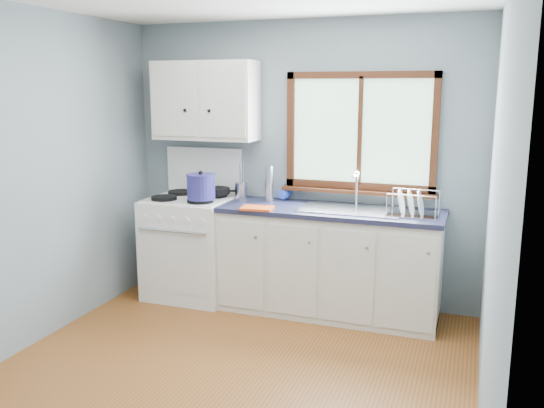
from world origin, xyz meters
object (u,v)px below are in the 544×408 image
(thermos, at_px, (269,184))
(skillet, at_px, (216,191))
(gas_range, at_px, (192,244))
(sink, at_px, (351,217))
(stockpot, at_px, (201,186))
(base_cabinets, at_px, (329,267))
(dish_rack, at_px, (412,209))
(utensil_crock, at_px, (241,190))

(thermos, bearing_deg, skillet, -179.05)
(gas_range, bearing_deg, sink, 0.71)
(stockpot, bearing_deg, base_cabinets, 9.07)
(sink, height_order, skillet, sink)
(thermos, distance_m, dish_rack, 1.28)
(gas_range, relative_size, skillet, 3.29)
(gas_range, bearing_deg, base_cabinets, 0.82)
(base_cabinets, relative_size, thermos, 5.80)
(base_cabinets, xyz_separation_m, dish_rack, (0.68, -0.04, 0.56))
(utensil_crock, bearing_deg, base_cabinets, -11.21)
(base_cabinets, bearing_deg, dish_rack, -3.38)
(skillet, xyz_separation_m, dish_rack, (1.78, -0.15, -0.01))
(skillet, bearing_deg, utensil_crock, -1.92)
(base_cabinets, height_order, sink, sink)
(sink, distance_m, thermos, 0.81)
(base_cabinets, relative_size, sink, 2.20)
(sink, bearing_deg, skillet, 175.06)
(base_cabinets, height_order, skillet, skillet)
(stockpot, height_order, dish_rack, stockpot)
(gas_range, distance_m, thermos, 0.94)
(stockpot, distance_m, dish_rack, 1.80)
(base_cabinets, height_order, stockpot, stockpot)
(stockpot, relative_size, dish_rack, 0.83)
(gas_range, xyz_separation_m, skillet, (0.20, 0.13, 0.49))
(base_cabinets, relative_size, skillet, 4.48)
(skillet, bearing_deg, gas_range, -165.14)
(dish_rack, bearing_deg, base_cabinets, 178.13)
(gas_range, height_order, base_cabinets, gas_range)
(skillet, xyz_separation_m, stockpot, (-0.01, -0.29, 0.09))
(utensil_crock, height_order, dish_rack, utensil_crock)
(skillet, bearing_deg, thermos, -16.93)
(sink, height_order, stockpot, sink)
(base_cabinets, bearing_deg, skillet, 174.28)
(sink, distance_m, skillet, 1.29)
(sink, relative_size, stockpot, 2.52)
(stockpot, relative_size, thermos, 1.04)
(skillet, xyz_separation_m, utensil_crock, (0.22, 0.06, 0.01))
(skillet, relative_size, utensil_crock, 1.12)
(skillet, distance_m, dish_rack, 1.79)
(base_cabinets, distance_m, thermos, 0.90)
(base_cabinets, distance_m, skillet, 1.25)
(dish_rack, bearing_deg, sink, 176.96)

